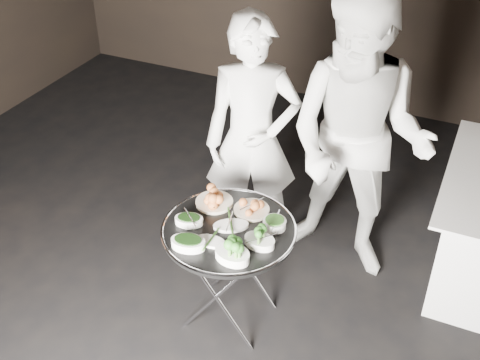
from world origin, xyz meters
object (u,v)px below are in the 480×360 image
at_px(serving_tray, 229,230).
at_px(tray_stand, 230,271).
at_px(waiter_right, 358,142).
at_px(waiter_left, 252,141).

bearing_deg(serving_tray, tray_stand, -116.57).
relative_size(tray_stand, waiter_right, 0.36).
bearing_deg(waiter_left, waiter_right, -17.13).
xyz_separation_m(tray_stand, serving_tray, (0.00, 0.00, 0.31)).
height_order(tray_stand, waiter_right, waiter_right).
height_order(waiter_left, waiter_right, waiter_right).
bearing_deg(serving_tray, waiter_left, 103.56).
xyz_separation_m(serving_tray, waiter_right, (0.49, 0.80, 0.26)).
relative_size(tray_stand, serving_tray, 0.90).
relative_size(serving_tray, waiter_right, 0.40).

